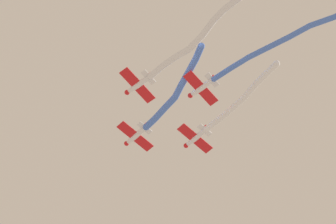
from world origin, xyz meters
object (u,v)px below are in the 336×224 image
at_px(airplane_left_wing, 138,85).
at_px(airplane_right_wing, 195,138).
at_px(airplane_slot, 201,88).
at_px(airplane_lead, 136,136).

bearing_deg(airplane_left_wing, airplane_right_wing, -93.11).
bearing_deg(airplane_left_wing, airplane_slot, -138.10).
xyz_separation_m(airplane_lead, airplane_right_wing, (8.59, -1.48, 0.30)).
bearing_deg(airplane_right_wing, airplane_lead, 49.00).
relative_size(airplane_left_wing, airplane_slot, 0.99).
bearing_deg(airplane_right_wing, airplane_slot, 138.95).
relative_size(airplane_lead, airplane_left_wing, 1.05).
bearing_deg(airplane_right_wing, airplane_left_wing, 94.00).
relative_size(airplane_lead, airplane_slot, 1.03).
bearing_deg(airplane_lead, airplane_left_wing, 138.46).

